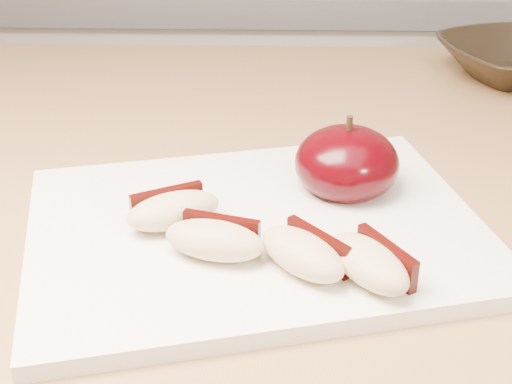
{
  "coord_description": "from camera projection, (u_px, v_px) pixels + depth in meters",
  "views": [
    {
      "loc": [
        0.01,
        -0.06,
        1.18
      ],
      "look_at": [
        -0.0,
        0.37,
        0.94
      ],
      "focal_mm": 50.0,
      "sensor_mm": 36.0,
      "label": 1
    }
  ],
  "objects": [
    {
      "name": "apple_half",
      "position": [
        347.0,
        163.0,
        0.54
      ],
      "size": [
        0.09,
        0.09,
        0.07
      ],
      "rotation": [
        0.0,
        0.0,
        0.1
      ],
      "color": "black",
      "rests_on": "cutting_board"
    },
    {
      "name": "apple_wedge_d",
      "position": [
        371.0,
        262.0,
        0.44
      ],
      "size": [
        0.06,
        0.07,
        0.02
      ],
      "rotation": [
        0.0,
        0.0,
        -1.02
      ],
      "color": "#D0B284",
      "rests_on": "cutting_board"
    },
    {
      "name": "apple_wedge_c",
      "position": [
        304.0,
        253.0,
        0.45
      ],
      "size": [
        0.07,
        0.07,
        0.02
      ],
      "rotation": [
        0.0,
        0.0,
        -0.84
      ],
      "color": "#D0B284",
      "rests_on": "cutting_board"
    },
    {
      "name": "back_cabinet",
      "position": [
        268.0,
        194.0,
        1.45
      ],
      "size": [
        2.4,
        0.62,
        0.94
      ],
      "color": "silver",
      "rests_on": "ground"
    },
    {
      "name": "apple_wedge_b",
      "position": [
        215.0,
        239.0,
        0.47
      ],
      "size": [
        0.07,
        0.05,
        0.02
      ],
      "rotation": [
        0.0,
        0.0,
        -0.28
      ],
      "color": "#D0B284",
      "rests_on": "cutting_board"
    },
    {
      "name": "apple_wedge_a",
      "position": [
        173.0,
        210.0,
        0.5
      ],
      "size": [
        0.08,
        0.06,
        0.02
      ],
      "rotation": [
        0.0,
        0.0,
        0.47
      ],
      "color": "#D0B284",
      "rests_on": "cutting_board"
    },
    {
      "name": "cutting_board",
      "position": [
        256.0,
        230.0,
        0.51
      ],
      "size": [
        0.36,
        0.3,
        0.01
      ],
      "primitive_type": "cube",
      "rotation": [
        0.0,
        0.0,
        0.24
      ],
      "color": "white",
      "rests_on": "island_counter"
    }
  ]
}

